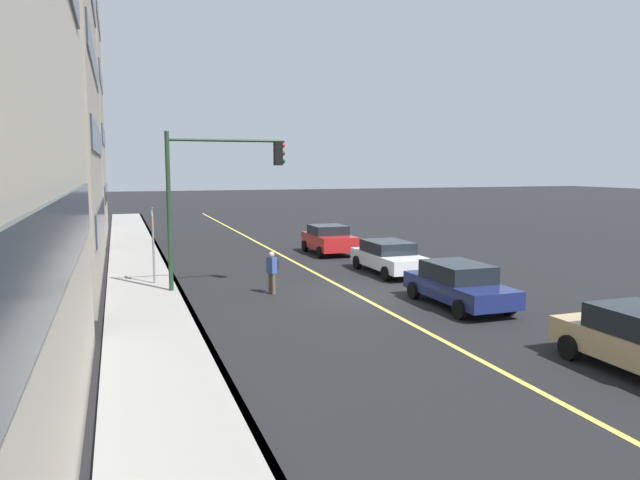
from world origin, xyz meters
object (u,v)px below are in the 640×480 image
object	(u,v)px
pedestrian_with_backpack	(272,270)
traffic_light_mast	(215,183)
street_sign_post	(153,241)
car_white	(389,257)
car_red	(329,239)
car_navy	(458,284)

from	to	relation	value
pedestrian_with_backpack	traffic_light_mast	size ratio (longest dim) A/B	0.27
street_sign_post	traffic_light_mast	bearing A→B (deg)	-126.21
car_white	traffic_light_mast	world-z (taller)	traffic_light_mast
car_red	traffic_light_mast	distance (m)	11.04
car_navy	car_white	bearing A→B (deg)	-4.71
car_red	traffic_light_mast	xyz separation A→B (m)	(-7.70, 7.21, 3.25)
car_red	traffic_light_mast	size ratio (longest dim) A/B	0.65
car_navy	traffic_light_mast	xyz separation A→B (m)	(4.99, 7.22, 3.29)
car_white	traffic_light_mast	size ratio (longest dim) A/B	0.78
pedestrian_with_backpack	car_red	bearing A→B (deg)	-31.37
street_sign_post	car_navy	bearing A→B (deg)	-125.01
car_white	street_sign_post	xyz separation A→B (m)	(0.21, 9.90, 1.08)
car_white	street_sign_post	distance (m)	9.96
traffic_light_mast	pedestrian_with_backpack	bearing A→B (deg)	-120.68
car_red	street_sign_post	world-z (taller)	street_sign_post
pedestrian_with_backpack	street_sign_post	bearing A→B (deg)	56.25
car_white	pedestrian_with_backpack	world-z (taller)	pedestrian_with_backpack
car_navy	pedestrian_with_backpack	bearing A→B (deg)	54.07
car_red	pedestrian_with_backpack	distance (m)	10.30
car_red	pedestrian_with_backpack	xyz separation A→B (m)	(-8.80, 5.36, 0.10)
car_navy	car_red	size ratio (longest dim) A/B	1.17
traffic_light_mast	street_sign_post	bearing A→B (deg)	53.79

